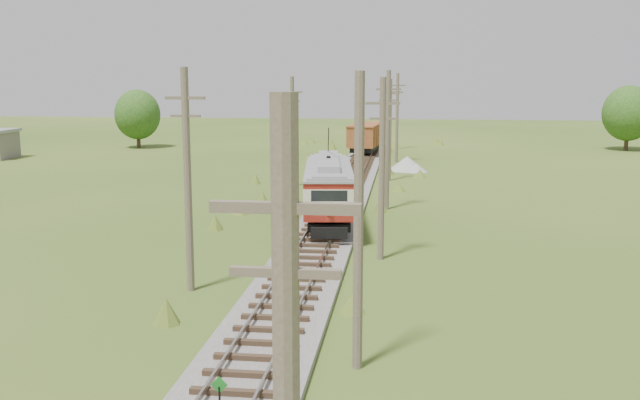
# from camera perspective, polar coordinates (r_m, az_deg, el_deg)

# --- Properties ---
(railbed_main) EXTENTS (3.60, 96.00, 0.57)m
(railbed_main) POSITION_cam_1_polar(r_m,az_deg,el_deg) (50.13, 1.80, 0.19)
(railbed_main) COLOR #605B54
(railbed_main) RESTS_ON ground
(switch_marker) EXTENTS (0.45, 0.06, 1.08)m
(switch_marker) POSITION_cam_1_polar(r_m,az_deg,el_deg) (19.11, -8.05, -15.02)
(switch_marker) COLOR black
(switch_marker) RESTS_ON ground
(streetcar) EXTENTS (3.95, 11.54, 5.22)m
(streetcar) POSITION_cam_1_polar(r_m,az_deg,el_deg) (41.05, 0.69, 1.25)
(streetcar) COLOR black
(streetcar) RESTS_ON ground
(gondola) EXTENTS (3.76, 9.06, 2.93)m
(gondola) POSITION_cam_1_polar(r_m,az_deg,el_deg) (78.24, 3.72, 5.12)
(gondola) COLOR black
(gondola) RESTS_ON ground
(gravel_pile) EXTENTS (3.61, 3.83, 1.31)m
(gravel_pile) POSITION_cam_1_polar(r_m,az_deg,el_deg) (66.31, 7.09, 2.88)
(gravel_pile) COLOR gray
(gravel_pile) RESTS_ON ground
(utility_pole_r_1) EXTENTS (0.30, 0.30, 8.80)m
(utility_pole_r_1) POSITION_cam_1_polar(r_m,az_deg,el_deg) (20.69, 3.10, -1.97)
(utility_pole_r_1) COLOR brown
(utility_pole_r_1) RESTS_ON ground
(utility_pole_r_2) EXTENTS (1.60, 0.30, 8.60)m
(utility_pole_r_2) POSITION_cam_1_polar(r_m,az_deg,el_deg) (33.49, 4.97, 2.62)
(utility_pole_r_2) COLOR brown
(utility_pole_r_2) RESTS_ON ground
(utility_pole_r_3) EXTENTS (1.60, 0.30, 9.00)m
(utility_pole_r_3) POSITION_cam_1_polar(r_m,az_deg,el_deg) (46.40, 5.44, 4.89)
(utility_pole_r_3) COLOR brown
(utility_pole_r_3) RESTS_ON ground
(utility_pole_r_4) EXTENTS (1.60, 0.30, 8.40)m
(utility_pole_r_4) POSITION_cam_1_polar(r_m,az_deg,el_deg) (59.38, 5.60, 5.69)
(utility_pole_r_4) COLOR brown
(utility_pole_r_4) RESTS_ON ground
(utility_pole_r_5) EXTENTS (1.60, 0.30, 8.90)m
(utility_pole_r_5) POSITION_cam_1_polar(r_m,az_deg,el_deg) (72.33, 6.19, 6.63)
(utility_pole_r_5) COLOR brown
(utility_pole_r_5) RESTS_ON ground
(utility_pole_r_6) EXTENTS (1.60, 0.30, 8.70)m
(utility_pole_r_6) POSITION_cam_1_polar(r_m,az_deg,el_deg) (85.32, 6.19, 7.05)
(utility_pole_r_6) COLOR brown
(utility_pole_r_6) RESTS_ON ground
(utility_pole_l_a) EXTENTS (1.60, 0.30, 9.00)m
(utility_pole_l_a) POSITION_cam_1_polar(r_m,az_deg,el_deg) (28.83, -10.55, 1.71)
(utility_pole_l_a) COLOR brown
(utility_pole_l_a) RESTS_ON ground
(utility_pole_l_b) EXTENTS (1.60, 0.30, 8.60)m
(utility_pole_l_b) POSITION_cam_1_polar(r_m,az_deg,el_deg) (56.09, -2.22, 5.58)
(utility_pole_l_b) COLOR brown
(utility_pole_l_b) RESTS_ON ground
(tree_mid_a) EXTENTS (5.46, 5.46, 7.03)m
(tree_mid_a) POSITION_cam_1_polar(r_m,az_deg,el_deg) (89.43, -14.39, 6.64)
(tree_mid_a) COLOR #38281C
(tree_mid_a) RESTS_ON ground
(tree_mid_b) EXTENTS (5.88, 5.88, 7.57)m
(tree_mid_b) POSITION_cam_1_polar(r_m,az_deg,el_deg) (90.97, 23.45, 6.38)
(tree_mid_b) COLOR #38281C
(tree_mid_b) RESTS_ON ground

